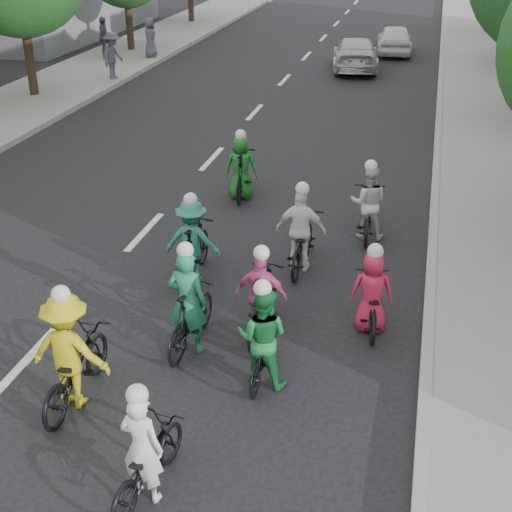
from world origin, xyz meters
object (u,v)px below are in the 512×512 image
at_px(follow_car_trail, 395,39).
at_px(cyclist_1, 263,344).
at_px(cyclist_6, 368,209).
at_px(cyclist_0, 146,458).
at_px(cyclist_7, 193,246).
at_px(cyclist_5, 190,312).
at_px(cyclist_8, 301,239).
at_px(spectator_2, 150,37).
at_px(cyclist_3, 262,300).
at_px(cyclist_2, 72,360).
at_px(cyclist_9, 242,171).
at_px(spectator_0, 113,55).
at_px(follow_car_lead, 355,54).
at_px(cyclist_4, 372,299).
at_px(spectator_1, 104,38).

bearing_deg(follow_car_trail, cyclist_1, 84.73).
bearing_deg(cyclist_6, cyclist_0, 73.70).
distance_m(cyclist_0, cyclist_7, 5.44).
height_order(cyclist_5, cyclist_8, cyclist_5).
bearing_deg(spectator_2, cyclist_3, -171.03).
xyz_separation_m(cyclist_2, cyclist_9, (0.31, 8.14, -0.05)).
bearing_deg(spectator_0, cyclist_9, -134.93).
relative_size(cyclist_1, cyclist_9, 0.89).
relative_size(cyclist_0, cyclist_6, 0.91).
distance_m(cyclist_0, follow_car_lead, 24.72).
relative_size(cyclist_9, follow_car_lead, 0.43).
distance_m(cyclist_7, spectator_2, 20.90).
bearing_deg(cyclist_3, spectator_0, -58.35).
bearing_deg(spectator_0, follow_car_trail, -41.97).
distance_m(cyclist_1, cyclist_7, 3.44).
height_order(cyclist_4, follow_car_trail, cyclist_4).
height_order(cyclist_5, cyclist_6, cyclist_5).
height_order(cyclist_3, cyclist_8, cyclist_8).
distance_m(cyclist_2, cyclist_6, 7.44).
bearing_deg(follow_car_lead, spectator_2, -5.75).
distance_m(cyclist_7, cyclist_9, 4.24).
bearing_deg(follow_car_trail, cyclist_7, 79.84).
xyz_separation_m(follow_car_trail, spectator_0, (-10.25, -8.58, 0.38)).
xyz_separation_m(cyclist_8, spectator_1, (-11.99, 17.43, 0.42)).
bearing_deg(spectator_2, cyclist_0, -175.64).
relative_size(cyclist_3, follow_car_lead, 0.42).
bearing_deg(cyclist_8, cyclist_1, 91.96).
xyz_separation_m(cyclist_2, follow_car_lead, (1.26, 23.31, -0.04)).
relative_size(cyclist_1, cyclist_3, 0.91).
xyz_separation_m(cyclist_0, cyclist_1, (0.84, 2.50, 0.12)).
distance_m(follow_car_lead, spectator_2, 9.08).
relative_size(cyclist_1, cyclist_2, 0.89).
relative_size(cyclist_0, follow_car_trail, 0.44).
xyz_separation_m(cyclist_7, follow_car_trail, (2.14, 23.33, -0.02)).
xyz_separation_m(cyclist_4, cyclist_5, (-2.72, -1.27, 0.11)).
relative_size(cyclist_9, follow_car_trail, 0.50).
distance_m(cyclist_0, cyclist_3, 3.81).
height_order(cyclist_5, follow_car_trail, cyclist_5).
relative_size(cyclist_7, follow_car_lead, 0.41).
bearing_deg(cyclist_6, cyclist_7, 38.79).
xyz_separation_m(follow_car_lead, spectator_0, (-8.88, -4.66, 0.39)).
bearing_deg(spectator_2, cyclist_8, -167.63).
relative_size(cyclist_6, cyclist_9, 0.96).
relative_size(cyclist_9, spectator_2, 1.15).
height_order(spectator_0, spectator_2, spectator_0).
relative_size(cyclist_4, spectator_2, 1.00).
xyz_separation_m(cyclist_6, spectator_2, (-11.25, 16.49, 0.39)).
height_order(cyclist_6, spectator_2, spectator_2).
height_order(cyclist_5, cyclist_9, cyclist_5).
relative_size(follow_car_lead, spectator_0, 2.53).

